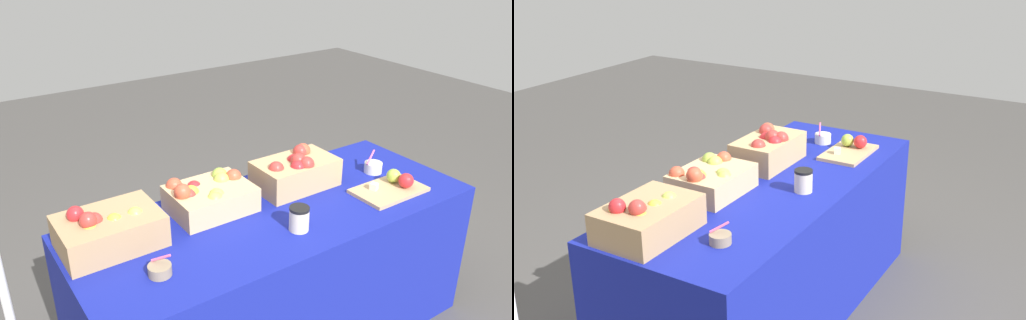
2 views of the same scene
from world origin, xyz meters
TOP-DOWN VIEW (x-y plane):
  - table at (0.00, 0.00)m, footprint 1.90×0.76m
  - apple_crate_left at (-0.74, 0.14)m, footprint 0.40×0.28m
  - apple_crate_middle at (-0.26, 0.17)m, footprint 0.36×0.28m
  - apple_crate_right at (0.21, 0.14)m, footprint 0.40×0.24m
  - cutting_board_front at (0.58, -0.17)m, footprint 0.35×0.22m
  - sample_bowl_near at (-0.65, -0.15)m, footprint 0.09×0.09m
  - sample_bowl_mid at (0.66, 0.04)m, footprint 0.10×0.09m
  - coffee_cup at (-0.02, -0.19)m, footprint 0.09×0.09m

SIDE VIEW (x-z plane):
  - table at x=0.00m, z-range 0.00..0.74m
  - sample_bowl_near at x=-0.65m, z-range 0.72..0.80m
  - cutting_board_front at x=0.58m, z-range 0.72..0.81m
  - sample_bowl_mid at x=0.66m, z-range 0.71..0.82m
  - coffee_cup at x=-0.02m, z-range 0.74..0.85m
  - apple_crate_middle at x=-0.26m, z-range 0.72..0.90m
  - apple_crate_left at x=-0.74m, z-range 0.72..0.91m
  - apple_crate_right at x=0.21m, z-range 0.73..0.92m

